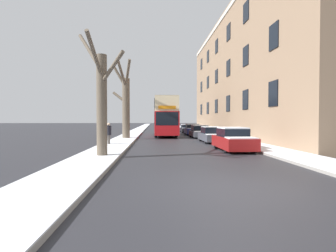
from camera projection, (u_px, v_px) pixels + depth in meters
ground_plane at (229, 187)px, 7.63m from camera, size 320.00×320.00×0.00m
sidewalk_left at (141, 128)px, 60.26m from camera, size 2.30×130.00×0.16m
sidewalk_right at (185, 128)px, 60.81m from camera, size 2.30×130.00×0.16m
terrace_facade_right at (258, 75)px, 32.58m from camera, size 9.10×38.24×15.02m
bare_tree_left_0 at (101, 99)px, 13.27m from camera, size 3.05×4.25×6.88m
bare_tree_left_1 at (125, 104)px, 26.14m from camera, size 2.12×3.06×7.68m
double_decker_bus at (165, 115)px, 32.05m from camera, size 2.59×10.95×4.50m
parked_car_0 at (233, 140)px, 16.66m from camera, size 1.82×4.27×1.49m
parked_car_1 at (212, 135)px, 22.90m from camera, size 1.72×4.38×1.36m
parked_car_2 at (200, 132)px, 28.84m from camera, size 1.87×4.26×1.39m
parked_car_3 at (192, 130)px, 34.34m from camera, size 1.85×3.96×1.43m
parked_car_4 at (186, 129)px, 40.74m from camera, size 1.74×4.58×1.28m
oncoming_van at (161, 123)px, 48.82m from camera, size 2.06×5.39×2.48m
pedestrian_left_sidewalk at (109, 133)px, 19.63m from camera, size 0.38×0.38×1.74m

